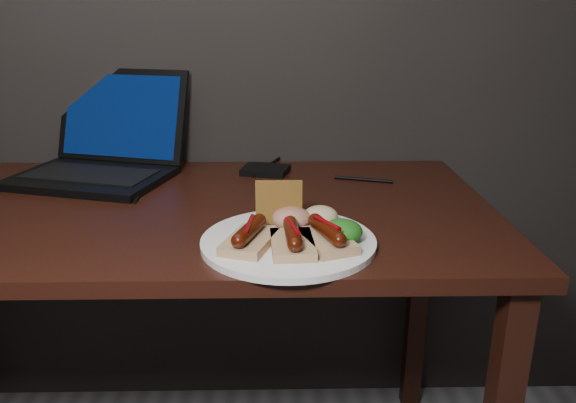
% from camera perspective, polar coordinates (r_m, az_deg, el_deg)
% --- Properties ---
extents(desk, '(1.40, 0.70, 0.75)m').
position_cam_1_polar(desk, '(1.24, -12.84, -4.23)').
color(desk, '#34140D').
rests_on(desk, ground).
extents(laptop, '(0.43, 0.41, 0.25)m').
position_cam_1_polar(laptop, '(1.45, -18.30, 4.66)').
color(laptop, black).
rests_on(laptop, desk).
extents(hard_drive, '(0.13, 0.11, 0.02)m').
position_cam_1_polar(hard_drive, '(1.41, -2.31, 3.20)').
color(hard_drive, black).
rests_on(hard_drive, desk).
extents(desk_cables, '(0.97, 0.42, 0.01)m').
position_cam_1_polar(desk_cables, '(1.36, -10.58, 2.13)').
color(desk_cables, black).
rests_on(desk_cables, desk).
extents(plate, '(0.38, 0.38, 0.01)m').
position_cam_1_polar(plate, '(0.98, 0.03, -4.12)').
color(plate, white).
rests_on(plate, desk).
extents(bread_sausage_left, '(0.10, 0.13, 0.04)m').
position_cam_1_polar(bread_sausage_left, '(0.94, -3.93, -3.58)').
color(bread_sausage_left, tan).
rests_on(bread_sausage_left, plate).
extents(bread_sausage_center, '(0.08, 0.12, 0.04)m').
position_cam_1_polar(bread_sausage_center, '(0.93, 0.46, -3.88)').
color(bread_sausage_center, tan).
rests_on(bread_sausage_center, plate).
extents(bread_sausage_right, '(0.11, 0.13, 0.04)m').
position_cam_1_polar(bread_sausage_right, '(0.94, 3.93, -3.53)').
color(bread_sausage_right, tan).
rests_on(bread_sausage_right, plate).
extents(crispbread, '(0.08, 0.01, 0.08)m').
position_cam_1_polar(crispbread, '(1.02, -0.93, -0.15)').
color(crispbread, '#A3722C').
rests_on(crispbread, plate).
extents(salad_greens, '(0.07, 0.07, 0.04)m').
position_cam_1_polar(salad_greens, '(0.96, 5.52, -3.01)').
color(salad_greens, '#185110').
rests_on(salad_greens, plate).
extents(salsa_mound, '(0.07, 0.07, 0.04)m').
position_cam_1_polar(salsa_mound, '(1.01, 0.34, -1.73)').
color(salsa_mound, '#A71013').
rests_on(salsa_mound, plate).
extents(coleslaw_mound, '(0.06, 0.06, 0.04)m').
position_cam_1_polar(coleslaw_mound, '(1.03, 3.31, -1.46)').
color(coleslaw_mound, beige).
rests_on(coleslaw_mound, plate).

